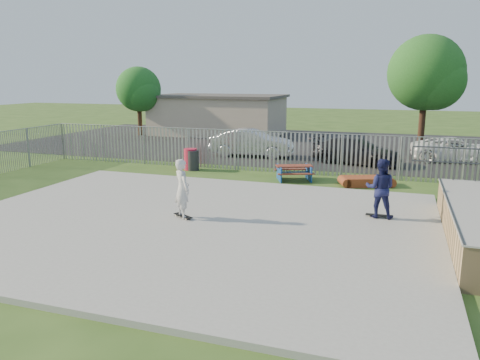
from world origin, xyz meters
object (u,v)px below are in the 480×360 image
(funbox, at_px, (366,181))
(tree_left, at_px, (139,89))
(car_silver, at_px, (252,143))
(car_dark, at_px, (356,151))
(tree_mid, at_px, (426,73))
(trash_bin_grey, at_px, (193,160))
(skater_navy, at_px, (380,188))
(picnic_table, at_px, (294,173))
(trash_bin_red, at_px, (190,159))
(car_white, at_px, (456,150))
(skater_white, at_px, (182,189))

(funbox, bearing_deg, tree_left, 124.37)
(car_silver, height_order, car_dark, car_silver)
(tree_mid, bearing_deg, trash_bin_grey, -135.53)
(car_silver, height_order, skater_navy, skater_navy)
(picnic_table, height_order, car_silver, car_silver)
(picnic_table, bearing_deg, tree_left, 117.71)
(car_silver, bearing_deg, skater_navy, -149.49)
(picnic_table, bearing_deg, car_dark, 43.70)
(funbox, height_order, tree_mid, tree_mid)
(trash_bin_red, height_order, tree_left, tree_left)
(trash_bin_red, height_order, car_dark, car_dark)
(tree_left, bearing_deg, car_white, -12.75)
(trash_bin_red, relative_size, car_dark, 0.22)
(trash_bin_grey, height_order, tree_left, tree_left)
(car_dark, bearing_deg, tree_left, 80.02)
(funbox, relative_size, trash_bin_grey, 2.13)
(funbox, bearing_deg, tree_mid, 56.77)
(trash_bin_grey, bearing_deg, funbox, -5.32)
(skater_white, bearing_deg, funbox, -85.63)
(car_dark, bearing_deg, trash_bin_red, 132.98)
(car_silver, bearing_deg, picnic_table, -150.94)
(funbox, bearing_deg, car_white, 40.24)
(skater_white, bearing_deg, car_white, -82.28)
(trash_bin_red, distance_m, tree_mid, 16.04)
(trash_bin_red, bearing_deg, funbox, -5.62)
(tree_mid, height_order, skater_white, tree_mid)
(trash_bin_grey, height_order, skater_navy, skater_navy)
(skater_white, bearing_deg, trash_bin_red, -26.98)
(trash_bin_grey, xyz_separation_m, skater_white, (3.30, -8.03, 0.60))
(tree_left, distance_m, tree_mid, 21.16)
(car_dark, relative_size, skater_navy, 2.54)
(tree_mid, relative_size, skater_white, 3.78)
(car_silver, relative_size, skater_white, 2.53)
(funbox, bearing_deg, skater_navy, -102.92)
(trash_bin_red, height_order, trash_bin_grey, trash_bin_red)
(car_dark, height_order, skater_white, skater_white)
(car_dark, bearing_deg, tree_mid, -15.15)
(picnic_table, relative_size, car_silver, 0.42)
(picnic_table, distance_m, tree_mid, 13.57)
(car_silver, relative_size, car_white, 1.02)
(car_silver, bearing_deg, trash_bin_red, 155.88)
(picnic_table, distance_m, skater_white, 7.64)
(trash_bin_red, bearing_deg, skater_white, -66.87)
(picnic_table, relative_size, skater_white, 1.05)
(skater_navy, height_order, skater_white, same)
(car_white, bearing_deg, car_dark, 109.97)
(trash_bin_grey, bearing_deg, tree_mid, 44.47)
(tree_left, distance_m, skater_navy, 26.53)
(car_white, bearing_deg, trash_bin_grey, 112.99)
(trash_bin_grey, bearing_deg, skater_navy, -32.93)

